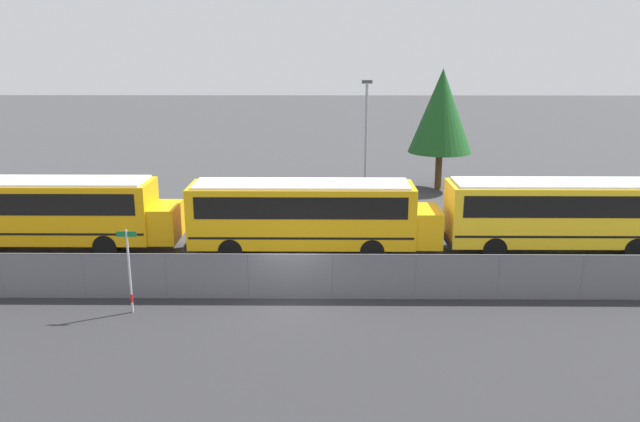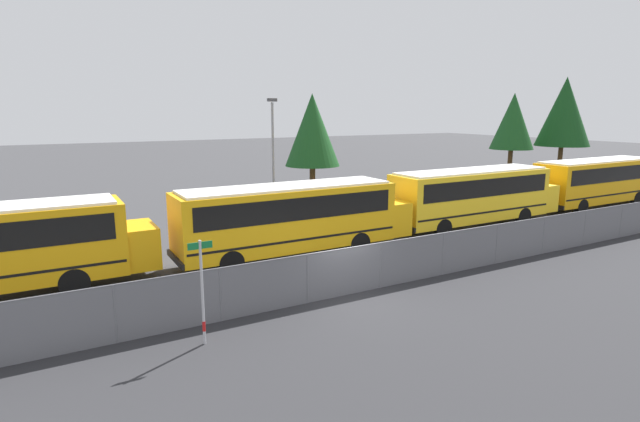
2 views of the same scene
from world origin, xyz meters
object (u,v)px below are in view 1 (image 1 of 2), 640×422
object	(u,v)px
light_pole	(366,137)
tree_1	(441,111)
street_sign	(129,269)
school_bus_1	(49,208)
school_bus_2	(307,212)
school_bus_3	(564,211)

from	to	relation	value
light_pole	tree_1	size ratio (longest dim) A/B	0.93
street_sign	light_pole	world-z (taller)	light_pole
school_bus_1	tree_1	distance (m)	24.30
school_bus_2	tree_1	xyz separation A→B (m)	(8.33, 13.47, 3.18)
school_bus_1	light_pole	size ratio (longest dim) A/B	1.55
school_bus_1	street_sign	world-z (taller)	school_bus_1
school_bus_1	tree_1	xyz separation A→B (m)	(20.32, 12.95, 3.18)
school_bus_1	school_bus_2	bearing A→B (deg)	-2.53
school_bus_1	street_sign	xyz separation A→B (m)	(5.88, -7.11, -0.36)
school_bus_2	light_pole	size ratio (longest dim) A/B	1.55
light_pole	tree_1	xyz separation A→B (m)	(5.13, 4.21, 1.11)
school_bus_1	school_bus_2	world-z (taller)	same
street_sign	tree_1	distance (m)	24.97
street_sign	tree_1	world-z (taller)	tree_1
school_bus_2	school_bus_3	size ratio (longest dim) A/B	1.00
school_bus_2	street_sign	bearing A→B (deg)	-132.87
school_bus_3	tree_1	world-z (taller)	tree_1
school_bus_2	tree_1	distance (m)	16.16
light_pole	street_sign	bearing A→B (deg)	-120.45
school_bus_2	tree_1	size ratio (longest dim) A/B	1.44
light_pole	tree_1	world-z (taller)	tree_1
light_pole	school_bus_2	bearing A→B (deg)	-109.08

